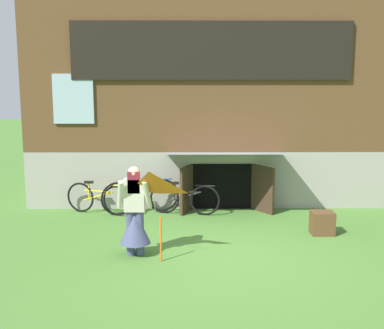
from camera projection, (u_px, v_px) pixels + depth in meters
The scene contains 8 objects.
ground_plane at pixel (218, 253), 8.40m from camera, with size 60.00×60.00×0.00m, color #4C7F33.
log_house at pixel (207, 90), 13.09m from camera, with size 8.52×5.54×5.35m.
person at pixel (135, 219), 8.21m from camera, with size 0.60×0.52×1.53m.
kite at pixel (149, 193), 7.66m from camera, with size 0.83×0.81×1.45m.
bicycle_black at pixel (184, 199), 10.82m from camera, with size 1.56×0.36×0.72m.
bicycle_blue at pixel (140, 196), 10.90m from camera, with size 1.70×0.55×0.80m.
bicycle_yellow at pixel (98, 198), 10.86m from camera, with size 1.51×0.59×0.73m.
wooden_crate at pixel (322, 223), 9.43m from camera, with size 0.43×0.36×0.44m, color brown.
Camera 1 is at (-0.52, -8.02, 2.92)m, focal length 45.87 mm.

